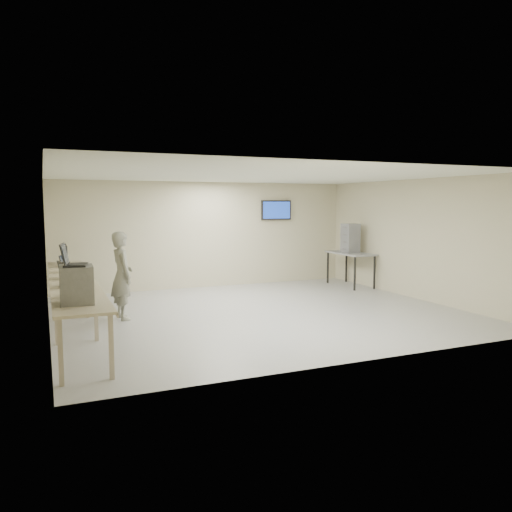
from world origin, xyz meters
name	(u,v)px	position (x,y,z in m)	size (l,w,h in m)	color
room	(260,244)	(0.03, 0.06, 1.41)	(8.01, 7.01, 2.81)	#A6A6A6
workbench	(73,284)	(-3.59, 0.00, 0.83)	(0.76, 6.00, 0.90)	#BFB796
equipment_box	(77,285)	(-3.65, -2.24, 1.15)	(0.42, 0.48, 0.50)	gray
laptop_on_box	(71,260)	(-3.71, -2.24, 1.48)	(0.38, 0.43, 0.30)	black
laptop_0	(75,291)	(-3.65, -1.69, 0.97)	(0.36, 0.40, 0.27)	black
laptop_1	(71,282)	(-3.66, -0.76, 0.98)	(0.41, 0.45, 0.31)	black
laptop_2	(68,274)	(-3.66, 0.17, 0.98)	(0.44, 0.47, 0.31)	black
laptop_3	(70,269)	(-3.59, 1.06, 0.97)	(0.30, 0.36, 0.27)	black
laptop_4	(65,264)	(-3.63, 2.00, 0.97)	(0.34, 0.37, 0.25)	black
monitor_near	(66,253)	(-3.60, 2.40, 1.16)	(0.19, 0.43, 0.43)	black
monitor_far	(65,251)	(-3.60, 2.75, 1.16)	(0.19, 0.43, 0.42)	black
soldier	(122,276)	(-2.68, 0.51, 0.85)	(0.62, 0.41, 1.70)	slate
side_table	(351,255)	(3.60, 2.10, 0.84)	(0.71, 1.52, 0.91)	gray
storage_bins	(350,238)	(3.58, 2.10, 1.30)	(0.37, 0.41, 0.78)	gray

